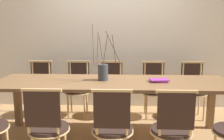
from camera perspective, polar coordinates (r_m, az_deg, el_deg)
The scene contains 13 objects.
ground_plane at distance 3.54m, azimuth 0.00°, elevation -14.92°, with size 16.00×16.00×0.00m, color #A87F51.
wall_rear at distance 4.54m, azimuth 0.69°, elevation 11.47°, with size 12.00×0.06×3.20m.
dining_table at distance 3.31m, azimuth 0.00°, elevation -4.08°, with size 3.08×0.90×0.78m.
chair_near_left at distance 2.71m, azimuth -14.57°, elevation -12.06°, with size 0.44×0.44×0.91m.
chair_near_center at distance 2.60m, azimuth 0.09°, elevation -12.67°, with size 0.44×0.44×0.91m.
chair_near_right at distance 2.65m, azimuth 13.62°, elevation -12.53°, with size 0.44×0.44×0.91m.
chair_far_leftend at distance 4.36m, azimuth -16.27°, elevation -3.59°, with size 0.44×0.44×0.91m.
chair_far_left at distance 4.20m, azimuth -7.82°, elevation -3.79°, with size 0.44×0.44×0.91m.
chair_far_center at distance 4.13m, azimuth -0.10°, elevation -3.90°, with size 0.44×0.44×0.91m.
chair_far_right at distance 4.17m, azimuth 9.58°, elevation -3.94°, with size 0.44×0.44×0.91m.
chair_far_rightend at distance 4.29m, azimuth 18.06°, elevation -3.89°, with size 0.44×0.44×0.91m.
vase_centerpiece at distance 3.32m, azimuth -2.05°, elevation -0.30°, with size 0.39×0.37×0.75m.
book_stack at distance 3.31m, azimuth 10.72°, elevation -2.35°, with size 0.25×0.18×0.03m.
Camera 1 is at (0.13, -3.20, 1.51)m, focal length 40.00 mm.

